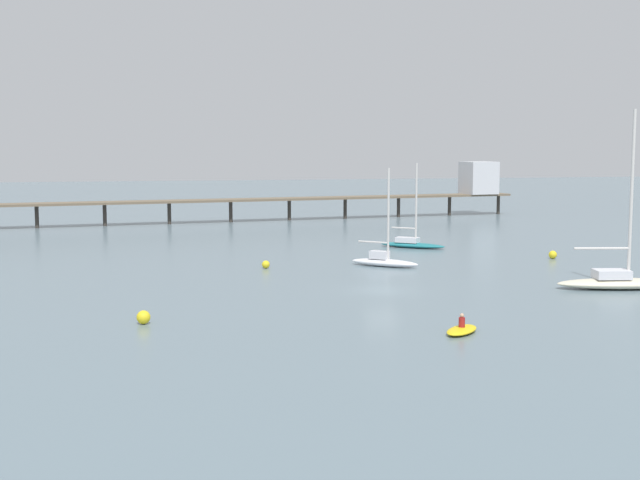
% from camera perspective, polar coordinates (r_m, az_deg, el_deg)
% --- Properties ---
extents(ground_plane, '(400.00, 400.00, 0.00)m').
position_cam_1_polar(ground_plane, '(62.19, 4.15, -3.42)').
color(ground_plane, slate).
extents(pier, '(78.25, 13.17, 8.10)m').
position_cam_1_polar(pier, '(124.68, 4.03, 3.51)').
color(pier, brown).
rests_on(pier, ground_plane).
extents(sailboat_cream, '(9.92, 4.27, 13.20)m').
position_cam_1_polar(sailboat_cream, '(66.59, 19.55, -2.51)').
color(sailboat_cream, beige).
rests_on(sailboat_cream, ground_plane).
extents(sailboat_teal, '(6.59, 5.84, 8.78)m').
position_cam_1_polar(sailboat_teal, '(88.46, 6.19, -0.16)').
color(sailboat_teal, '#1E727A').
rests_on(sailboat_teal, ground_plane).
extents(sailboat_white, '(5.73, 5.16, 8.63)m').
position_cam_1_polar(sailboat_white, '(74.55, 4.32, -1.31)').
color(sailboat_white, white).
rests_on(sailboat_white, ground_plane).
extents(dinghy_yellow, '(3.06, 3.15, 1.14)m').
position_cam_1_polar(dinghy_yellow, '(48.83, 9.51, -5.96)').
color(dinghy_yellow, yellow).
rests_on(dinghy_yellow, ground_plane).
extents(mooring_buoy_near, '(0.68, 0.68, 0.68)m').
position_cam_1_polar(mooring_buoy_near, '(73.33, -3.67, -1.65)').
color(mooring_buoy_near, yellow).
rests_on(mooring_buoy_near, ground_plane).
extents(mooring_buoy_inner, '(0.76, 0.76, 0.76)m').
position_cam_1_polar(mooring_buoy_inner, '(82.30, 15.38, -0.96)').
color(mooring_buoy_inner, yellow).
rests_on(mooring_buoy_inner, ground_plane).
extents(mooring_buoy_far, '(0.82, 0.82, 0.82)m').
position_cam_1_polar(mooring_buoy_far, '(51.59, -11.79, -5.11)').
color(mooring_buoy_far, yellow).
rests_on(mooring_buoy_far, ground_plane).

